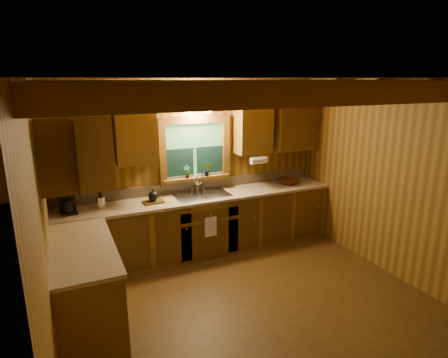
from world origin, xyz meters
name	(u,v)px	position (x,y,z in m)	size (l,w,h in m)	color
room	(254,201)	(0.00, 0.00, 1.30)	(4.20, 4.20, 4.20)	#4E3413
ceiling_beams	(256,89)	(0.00, 0.00, 2.49)	(4.20, 2.54, 0.18)	brown
base_cabinets	(178,238)	(-0.49, 1.28, 0.43)	(4.20, 2.22, 0.86)	brown
countertop	(178,207)	(-0.48, 1.29, 0.88)	(4.20, 2.24, 0.04)	tan
backsplash	(195,186)	(0.00, 1.89, 0.98)	(4.20, 0.02, 0.16)	tan
dishwasher_panel	(113,271)	(-1.47, 0.68, 0.43)	(0.02, 0.60, 0.80)	white
upper_cabinets	(166,137)	(-0.56, 1.42, 1.84)	(4.19, 1.77, 0.78)	brown
window	(195,151)	(0.00, 1.87, 1.53)	(1.12, 0.08, 1.00)	brown
window_sill	(197,178)	(0.00, 1.82, 1.12)	(1.06, 0.14, 0.04)	brown
wall_sconce	(197,109)	(0.00, 1.75, 2.16)	(0.45, 0.21, 0.17)	black
paper_towel_roll	(259,160)	(0.92, 1.53, 1.37)	(0.11, 0.11, 0.27)	white
dish_towel	(211,227)	(0.00, 1.26, 0.52)	(0.18, 0.01, 0.30)	white
sink	(202,198)	(0.00, 1.60, 0.86)	(0.82, 0.48, 0.43)	silver
coffee_maker	(67,200)	(-1.86, 1.62, 1.07)	(0.20, 0.25, 0.35)	black
utensil_crock	(100,202)	(-1.45, 1.64, 0.99)	(0.13, 0.13, 0.36)	silver
cutting_board	(153,202)	(-0.75, 1.57, 0.91)	(0.28, 0.20, 0.02)	#533611
teakettle	(153,196)	(-0.75, 1.57, 0.99)	(0.14, 0.14, 0.18)	black
wicker_basket	(288,182)	(1.54, 1.60, 0.94)	(0.34, 0.34, 0.08)	#48230C
potted_plant_left	(187,172)	(-0.16, 1.80, 1.24)	(0.10, 0.07, 0.19)	#533611
potted_plant_right	(207,170)	(0.17, 1.79, 1.24)	(0.11, 0.08, 0.19)	#533611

